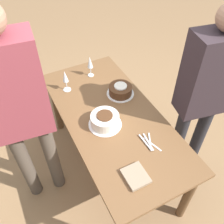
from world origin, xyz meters
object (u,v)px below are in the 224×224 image
cake_front_chocolate (120,90)px  person_watching (18,106)px  wine_glass_near (90,63)px  cake_center_white (105,120)px  person_cutting (206,89)px  wine_glass_far (65,78)px

cake_front_chocolate → person_watching: 0.92m
person_watching → wine_glass_near: bearing=41.9°
cake_center_white → wine_glass_near: size_ratio=1.26×
wine_glass_near → person_cutting: person_cutting is taller
cake_front_chocolate → wine_glass_near: bearing=18.8°
wine_glass_near → person_watching: (-0.52, 0.73, 0.21)m
wine_glass_near → wine_glass_far: bearing=109.4°
cake_center_white → wine_glass_near: bearing=-14.0°
wine_glass_far → person_cutting: bearing=-132.4°
cake_front_chocolate → wine_glass_near: (0.37, 0.13, 0.10)m
wine_glass_near → cake_center_white: bearing=166.0°
wine_glass_far → person_cutting: person_cutting is taller
wine_glass_near → person_cutting: 1.07m
cake_front_chocolate → wine_glass_near: size_ratio=1.16×
cake_center_white → wine_glass_near: wine_glass_near is taller
wine_glass_near → person_watching: 0.92m
cake_center_white → cake_front_chocolate: cake_center_white is taller
cake_center_white → person_watching: size_ratio=0.15×
wine_glass_near → person_watching: size_ratio=0.12×
cake_front_chocolate → wine_glass_far: 0.50m
wine_glass_near → person_cutting: (-0.89, -0.58, 0.13)m
cake_front_chocolate → wine_glass_near: wine_glass_near is taller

